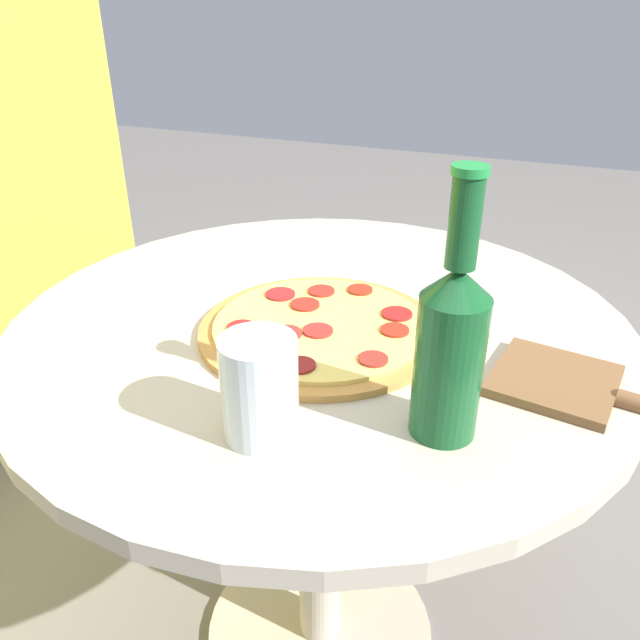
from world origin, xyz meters
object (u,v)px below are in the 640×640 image
Objects in this scene: pizza at (320,328)px; beer_bottle at (451,344)px; drinking_glass at (260,388)px; pizza_paddle at (586,389)px.

beer_bottle is (-0.15, -0.20, 0.10)m from pizza.
drinking_glass is (-0.22, -0.02, 0.05)m from pizza.
pizza_paddle is (-0.02, -0.34, -0.00)m from pizza.
drinking_glass is (-0.20, 0.31, 0.05)m from pizza_paddle.
drinking_glass is (-0.08, 0.17, -0.05)m from beer_bottle.
pizza is 1.11× the size of pizza_paddle.
beer_bottle is at bearing -66.28° from drinking_glass.
pizza is 0.34m from pizza_paddle.
pizza_paddle is 0.38m from drinking_glass.
pizza is 1.17× the size of beer_bottle.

